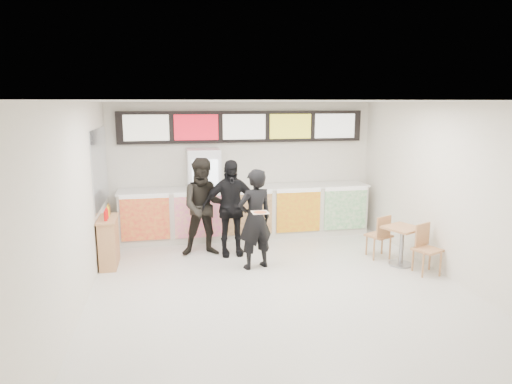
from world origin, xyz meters
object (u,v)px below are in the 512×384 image
object	(u,v)px
customer_left	(205,207)
condiment_ledge	(109,241)
cafe_table	(402,239)
customer_main	(255,219)
drinks_fridge	(204,195)
customer_mid	(230,208)
service_counter	(247,212)

from	to	relation	value
customer_left	condiment_ledge	bearing A→B (deg)	-169.03
cafe_table	customer_main	bearing A→B (deg)	147.37
drinks_fridge	cafe_table	size ratio (longest dim) A/B	1.31
cafe_table	customer_mid	bearing A→B (deg)	133.78
service_counter	customer_left	distance (m)	1.53
service_counter	customer_main	bearing A→B (deg)	-95.57
condiment_ledge	customer_main	bearing A→B (deg)	-13.38
service_counter	customer_main	size ratio (longest dim) A/B	3.03
customer_mid	customer_main	bearing A→B (deg)	-69.27
customer_left	customer_mid	xyz separation A→B (m)	(0.49, -0.10, -0.02)
service_counter	condiment_ledge	distance (m)	3.13
condiment_ledge	drinks_fridge	bearing A→B (deg)	36.13
customer_left	service_counter	bearing A→B (deg)	47.88
service_counter	drinks_fridge	distance (m)	1.03
cafe_table	drinks_fridge	bearing A→B (deg)	120.78
service_counter	customer_mid	xyz separation A→B (m)	(-0.53, -1.16, 0.38)
customer_mid	drinks_fridge	bearing A→B (deg)	107.65
customer_left	condiment_ledge	xyz separation A→B (m)	(-1.80, -0.30, -0.50)
service_counter	cafe_table	bearing A→B (deg)	-43.52
customer_main	customer_mid	xyz separation A→B (m)	(-0.33, 0.82, 0.04)
customer_main	cafe_table	size ratio (longest dim) A/B	1.20
drinks_fridge	customer_left	world-z (taller)	drinks_fridge
service_counter	customer_left	world-z (taller)	customer_left
customer_main	drinks_fridge	bearing A→B (deg)	-87.66
cafe_table	condiment_ledge	bearing A→B (deg)	144.81
customer_main	customer_mid	distance (m)	0.89
customer_left	customer_mid	size ratio (longest dim) A/B	1.02
cafe_table	condiment_ledge	world-z (taller)	condiment_ledge
customer_mid	condiment_ledge	xyz separation A→B (m)	(-2.29, -0.20, -0.49)
customer_main	customer_left	distance (m)	1.24
drinks_fridge	customer_left	distance (m)	1.08
drinks_fridge	customer_left	bearing A→B (deg)	-94.48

